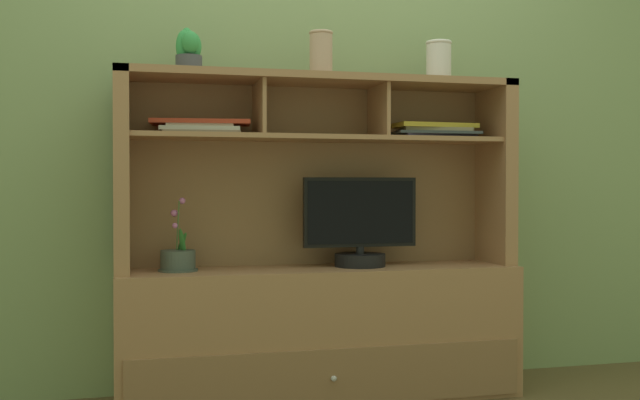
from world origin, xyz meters
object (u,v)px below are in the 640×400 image
magazine_stack_left (435,131)px  potted_orchid (178,260)px  media_console (320,300)px  magazine_stack_centre (200,127)px  ceramic_vase (321,53)px  tv_monitor (360,229)px  accent_vase (439,61)px  potted_succulent (189,51)px

magazine_stack_left → potted_orchid: bearing=179.7°
media_console → magazine_stack_centre: 0.88m
magazine_stack_centre → ceramic_vase: 0.59m
tv_monitor → potted_orchid: bearing=178.6°
tv_monitor → magazine_stack_centre: bearing=176.9°
media_console → potted_orchid: size_ratio=5.65×
magazine_stack_left → magazine_stack_centre: 1.02m
accent_vase → media_console: bearing=-178.5°
potted_succulent → media_console: bearing=0.3°
magazine_stack_left → tv_monitor: bearing=-177.9°
ceramic_vase → accent_vase: ceramic_vase is taller
potted_orchid → potted_succulent: 0.85m
media_console → potted_orchid: bearing=-179.9°
magazine_stack_left → accent_vase: 0.31m
magazine_stack_centre → potted_succulent: bearing=-158.0°
tv_monitor → accent_vase: size_ratio=2.78×
accent_vase → potted_orchid: bearing=-179.2°
potted_orchid → accent_vase: size_ratio=1.67×
magazine_stack_centre → potted_succulent: size_ratio=2.28×
tv_monitor → media_console: bearing=173.5°
tv_monitor → magazine_stack_left: size_ratio=1.30×
tv_monitor → ceramic_vase: size_ratio=2.65×
magazine_stack_centre → magazine_stack_left: bearing=-1.3°
potted_orchid → magazine_stack_centre: (0.09, 0.02, 0.54)m
tv_monitor → potted_succulent: bearing=178.7°
magazine_stack_centre → ceramic_vase: ceramic_vase is taller
magazine_stack_centre → ceramic_vase: size_ratio=2.25×
media_console → tv_monitor: media_console is taller
potted_orchid → accent_vase: 1.43m
magazine_stack_left → accent_vase: (0.02, 0.02, 0.31)m
media_console → potted_succulent: potted_succulent is taller
potted_orchid → tv_monitor: bearing=-1.4°
potted_succulent → accent_vase: bearing=0.9°
magazine_stack_centre → potted_orchid: bearing=-169.2°
potted_succulent → magazine_stack_left: bearing=-0.2°
potted_succulent → tv_monitor: bearing=-1.3°
media_console → magazine_stack_left: (0.52, -0.01, 0.73)m
magazine_stack_left → media_console: bearing=179.2°
magazine_stack_left → accent_vase: accent_vase is taller
potted_orchid → potted_succulent: potted_succulent is taller
magazine_stack_centre → accent_vase: (1.05, -0.00, 0.31)m
tv_monitor → ceramic_vase: 0.76m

